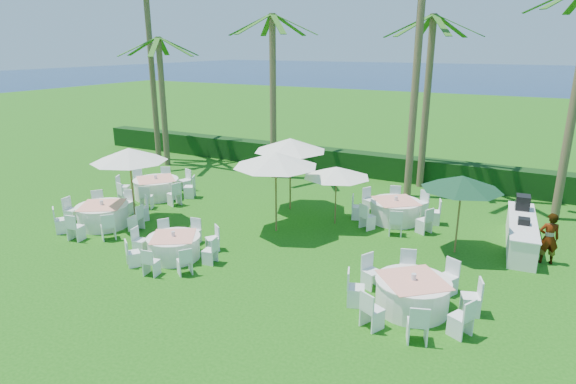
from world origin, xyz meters
name	(u,v)px	position (x,y,z in m)	size (l,w,h in m)	color
ground	(220,259)	(0.00, 0.00, 0.00)	(120.00, 120.00, 0.00)	#18530E
hedge	(353,163)	(0.00, 12.00, 0.60)	(34.00, 1.00, 1.20)	black
ocean	(504,77)	(0.00, 102.00, 0.00)	(260.00, 260.00, 0.00)	#061F44
banquet_table_a	(103,215)	(-5.60, 0.36, 0.44)	(3.35, 3.35, 1.00)	white
banquet_table_b	(174,246)	(-1.34, -0.60, 0.39)	(2.96, 2.96, 0.90)	white
banquet_table_c	(412,294)	(6.17, -0.17, 0.44)	(3.30, 3.30, 1.01)	white
banquet_table_d	(156,188)	(-6.30, 3.99, 0.45)	(3.41, 3.41, 1.03)	white
banquet_table_f	(395,210)	(3.97, 6.00, 0.44)	(3.31, 3.31, 1.00)	white
umbrella_a	(129,155)	(-4.78, 1.15, 2.67)	(2.79, 2.79, 2.93)	brown
umbrella_b	(276,159)	(0.40, 2.98, 2.69)	(3.05, 3.05, 2.95)	brown
umbrella_c	(290,145)	(-0.30, 5.41, 2.72)	(2.95, 2.95, 2.98)	brown
umbrella_d	(336,172)	(2.01, 4.69, 2.04)	(2.53, 2.53, 2.23)	brown
umbrella_green	(462,183)	(6.54, 4.06, 2.39)	(2.54, 2.54, 2.62)	brown
buffet_table	(521,232)	(8.39, 5.63, 0.51)	(1.20, 4.17, 1.46)	white
staff_person	(549,238)	(9.19, 4.55, 0.83)	(0.60, 0.40, 1.65)	gray
palm_a	(151,63)	(-11.49, 9.80, 5.57)	(4.13, 4.40, 10.21)	brown
palm_b	(273,90)	(-3.40, 9.47, 4.44)	(4.35, 4.28, 7.98)	brown
palm_c	(419,31)	(3.55, 9.46, 7.10)	(4.31, 4.33, 13.21)	brown
palm_d	(427,94)	(3.68, 11.30, 4.38)	(4.40, 3.97, 7.87)	brown
palm_e	(576,95)	(9.45, 9.22, 4.79)	(4.37, 4.25, 8.67)	brown
palm_f	(162,95)	(-10.06, 8.94, 3.91)	(4.40, 3.98, 6.98)	brown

